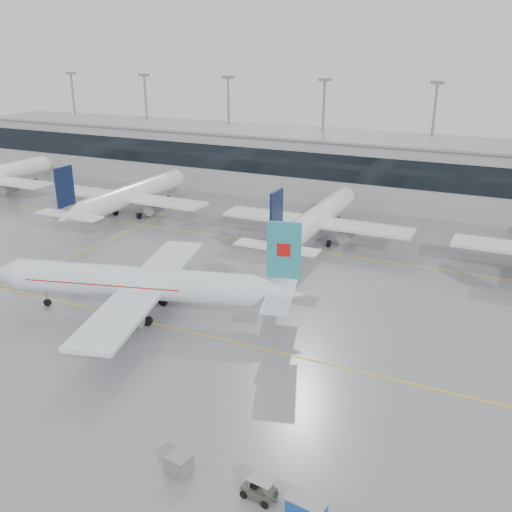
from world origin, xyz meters
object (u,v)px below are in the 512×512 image
at_px(air_canada_jet, 143,284).
at_px(baggage_tug, 259,490).
at_px(gse_unit, 179,465).
at_px(baggage_cart, 306,508).

distance_m(air_canada_jet, baggage_tug, 31.04).
height_order(air_canada_jet, baggage_tug, air_canada_jet).
bearing_deg(baggage_tug, gse_unit, -169.08).
bearing_deg(air_canada_jet, baggage_cart, 128.12).
height_order(baggage_tug, baggage_cart, baggage_cart).
relative_size(air_canada_jet, baggage_tug, 10.71).
distance_m(air_canada_jet, gse_unit, 26.95).
xyz_separation_m(air_canada_jet, baggage_cart, (27.12, -20.45, -2.81)).
bearing_deg(baggage_cart, gse_unit, -173.12).
xyz_separation_m(air_canada_jet, baggage_tug, (23.55, -19.97, -3.19)).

